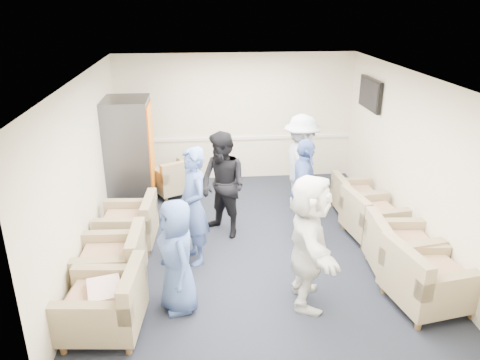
{
  "coord_description": "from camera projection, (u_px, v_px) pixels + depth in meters",
  "views": [
    {
      "loc": [
        -0.82,
        -6.7,
        3.76
      ],
      "look_at": [
        -0.17,
        0.2,
        1.03
      ],
      "focal_mm": 35.0,
      "sensor_mm": 36.0,
      "label": 1
    }
  ],
  "objects": [
    {
      "name": "floor",
      "position": [
        252.0,
        242.0,
        7.66
      ],
      "size": [
        6.0,
        6.0,
        0.0
      ],
      "primitive_type": "plane",
      "color": "black",
      "rests_on": "ground"
    },
    {
      "name": "ceiling",
      "position": [
        253.0,
        76.0,
        6.67
      ],
      "size": [
        6.0,
        6.0,
        0.0
      ],
      "primitive_type": "plane",
      "rotation": [
        3.14,
        0.0,
        0.0
      ],
      "color": "silver",
      "rests_on": "back_wall"
    },
    {
      "name": "back_wall",
      "position": [
        236.0,
        118.0,
        9.94
      ],
      "size": [
        5.0,
        0.02,
        2.7
      ],
      "primitive_type": "cube",
      "color": "beige",
      "rests_on": "floor"
    },
    {
      "name": "front_wall",
      "position": [
        290.0,
        272.0,
        4.38
      ],
      "size": [
        5.0,
        0.02,
        2.7
      ],
      "primitive_type": "cube",
      "color": "beige",
      "rests_on": "floor"
    },
    {
      "name": "left_wall",
      "position": [
        86.0,
        170.0,
        6.95
      ],
      "size": [
        0.02,
        6.0,
        2.7
      ],
      "primitive_type": "cube",
      "color": "beige",
      "rests_on": "floor"
    },
    {
      "name": "right_wall",
      "position": [
        409.0,
        160.0,
        7.38
      ],
      "size": [
        0.02,
        6.0,
        2.7
      ],
      "primitive_type": "cube",
      "color": "beige",
      "rests_on": "floor"
    },
    {
      "name": "chair_rail",
      "position": [
        236.0,
        138.0,
        10.09
      ],
      "size": [
        4.98,
        0.04,
        0.06
      ],
      "primitive_type": "cube",
      "color": "silver",
      "rests_on": "back_wall"
    },
    {
      "name": "tv",
      "position": [
        370.0,
        94.0,
        8.79
      ],
      "size": [
        0.1,
        1.0,
        0.58
      ],
      "color": "black",
      "rests_on": "right_wall"
    },
    {
      "name": "armchair_left_near",
      "position": [
        108.0,
        306.0,
        5.5
      ],
      "size": [
        0.99,
        0.99,
        0.73
      ],
      "rotation": [
        0.0,
        0.0,
        -1.67
      ],
      "color": "#887857",
      "rests_on": "floor"
    },
    {
      "name": "armchair_left_mid",
      "position": [
        115.0,
        264.0,
        6.37
      ],
      "size": [
        0.93,
        0.93,
        0.72
      ],
      "rotation": [
        0.0,
        0.0,
        -1.6
      ],
      "color": "#887857",
      "rests_on": "floor"
    },
    {
      "name": "armchair_left_far",
      "position": [
        131.0,
        226.0,
        7.47
      ],
      "size": [
        0.92,
        0.92,
        0.7
      ],
      "rotation": [
        0.0,
        0.0,
        -1.64
      ],
      "color": "#887857",
      "rests_on": "floor"
    },
    {
      "name": "armchair_right_near",
      "position": [
        425.0,
        281.0,
        5.96
      ],
      "size": [
        1.1,
        1.1,
        0.76
      ],
      "rotation": [
        0.0,
        0.0,
        1.74
      ],
      "color": "#887857",
      "rests_on": "floor"
    },
    {
      "name": "armchair_right_midnear",
      "position": [
        398.0,
        251.0,
        6.7
      ],
      "size": [
        0.97,
        0.97,
        0.73
      ],
      "rotation": [
        0.0,
        0.0,
        1.5
      ],
      "color": "#887857",
      "rests_on": "floor"
    },
    {
      "name": "armchair_right_midfar",
      "position": [
        370.0,
        218.0,
        7.72
      ],
      "size": [
        0.97,
        0.97,
        0.69
      ],
      "rotation": [
        0.0,
        0.0,
        1.71
      ],
      "color": "#887857",
      "rests_on": "floor"
    },
    {
      "name": "armchair_right_far",
      "position": [
        353.0,
        198.0,
        8.6
      ],
      "size": [
        0.77,
        0.77,
        0.61
      ],
      "rotation": [
        0.0,
        0.0,
        1.58
      ],
      "color": "#887857",
      "rests_on": "floor"
    },
    {
      "name": "armchair_corner",
      "position": [
        175.0,
        179.0,
        9.43
      ],
      "size": [
        1.11,
        1.11,
        0.66
      ],
      "rotation": [
        0.0,
        0.0,
        3.63
      ],
      "color": "#887857",
      "rests_on": "floor"
    },
    {
      "name": "vending_machine",
      "position": [
        130.0,
        153.0,
        8.72
      ],
      "size": [
        0.83,
        0.97,
        2.05
      ],
      "color": "#4B4C53",
      "rests_on": "floor"
    },
    {
      "name": "backpack",
      "position": [
        180.0,
        251.0,
        6.95
      ],
      "size": [
        0.28,
        0.22,
        0.45
      ],
      "rotation": [
        0.0,
        0.0,
        -0.14
      ],
      "color": "black",
      "rests_on": "floor"
    },
    {
      "name": "pillow",
      "position": [
        105.0,
        292.0,
        5.43
      ],
      "size": [
        0.49,
        0.58,
        0.14
      ],
      "primitive_type": "cube",
      "rotation": [
        0.0,
        0.0,
        -1.32
      ],
      "color": "white",
      "rests_on": "armchair_left_near"
    },
    {
      "name": "person_front_left",
      "position": [
        177.0,
        256.0,
        5.8
      ],
      "size": [
        0.69,
        0.85,
        1.5
      ],
      "primitive_type": "imported",
      "rotation": [
        0.0,
        0.0,
        -1.24
      ],
      "color": "#445EA3",
      "rests_on": "floor"
    },
    {
      "name": "person_mid_left",
      "position": [
        193.0,
        206.0,
        6.83
      ],
      "size": [
        0.64,
        0.77,
        1.8
      ],
      "primitive_type": "imported",
      "rotation": [
        0.0,
        0.0,
        -1.19
      ],
      "color": "#445EA3",
      "rests_on": "floor"
    },
    {
      "name": "person_back_left",
      "position": [
        223.0,
        185.0,
        7.62
      ],
      "size": [
        1.08,
        1.09,
        1.77
      ],
      "primitive_type": "imported",
      "rotation": [
        0.0,
        0.0,
        -0.82
      ],
      "color": "black",
      "rests_on": "floor"
    },
    {
      "name": "person_back_right",
      "position": [
        301.0,
        164.0,
        8.49
      ],
      "size": [
        0.74,
        1.22,
        1.83
      ],
      "primitive_type": "imported",
      "rotation": [
        0.0,
        0.0,
        1.63
      ],
      "color": "silver",
      "rests_on": "floor"
    },
    {
      "name": "person_mid_right",
      "position": [
        303.0,
        191.0,
        7.47
      ],
      "size": [
        0.65,
        1.08,
        1.72
      ],
      "primitive_type": "imported",
      "rotation": [
        0.0,
        0.0,
        1.32
      ],
      "color": "#445EA3",
      "rests_on": "floor"
    },
    {
      "name": "person_front_right",
      "position": [
        309.0,
        241.0,
        5.87
      ],
      "size": [
        0.72,
        1.71,
        1.79
      ],
      "primitive_type": "imported",
      "rotation": [
        0.0,
        0.0,
        1.45
      ],
      "color": "white",
      "rests_on": "floor"
    }
  ]
}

